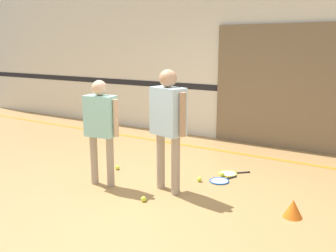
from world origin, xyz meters
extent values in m
plane|color=#A87F4C|center=(0.00, 0.00, 0.00)|extent=(16.00, 16.00, 0.00)
cube|color=silver|center=(0.00, 3.08, 1.60)|extent=(16.00, 0.06, 3.20)
cube|color=black|center=(0.00, 3.05, 1.02)|extent=(16.00, 0.01, 0.12)
cube|color=#756047|center=(0.96, 3.02, 1.12)|extent=(3.08, 0.05, 2.23)
cube|color=orange|center=(0.00, 2.24, 0.00)|extent=(14.40, 0.10, 0.01)
cylinder|color=tan|center=(-0.09, 0.18, 0.38)|extent=(0.11, 0.11, 0.76)
cylinder|color=tan|center=(0.19, 0.10, 0.38)|extent=(0.11, 0.11, 0.76)
cube|color=silver|center=(0.05, 0.14, 1.05)|extent=(0.49, 0.35, 0.60)
sphere|color=tan|center=(0.05, 0.14, 1.46)|extent=(0.22, 0.22, 0.22)
cylinder|color=tan|center=(-0.20, 0.21, 1.05)|extent=(0.08, 0.08, 0.54)
cylinder|color=tan|center=(0.30, 0.07, 1.05)|extent=(0.08, 0.08, 0.54)
cylinder|color=tan|center=(-0.94, -0.16, 0.34)|extent=(0.10, 0.10, 0.68)
cylinder|color=tan|center=(-0.69, -0.13, 0.34)|extent=(0.10, 0.10, 0.68)
cube|color=#99D8D1|center=(-0.82, -0.15, 0.95)|extent=(0.42, 0.27, 0.54)
sphere|color=#DBAD89|center=(-0.82, -0.15, 1.32)|extent=(0.20, 0.20, 0.20)
cylinder|color=#DBAD89|center=(-1.05, -0.18, 0.95)|extent=(0.07, 0.07, 0.48)
cylinder|color=#DBAD89|center=(-0.58, -0.12, 0.95)|extent=(0.07, 0.07, 0.48)
torus|color=blue|center=(0.48, 0.80, 0.01)|extent=(0.37, 0.37, 0.02)
cylinder|color=silver|center=(0.48, 0.80, 0.01)|extent=(0.24, 0.24, 0.01)
cylinder|color=black|center=(0.57, 1.00, 0.01)|extent=(0.10, 0.18, 0.02)
sphere|color=black|center=(0.61, 1.09, 0.01)|extent=(0.03, 0.03, 0.03)
torus|color=#C6D838|center=(0.46, 1.14, 0.01)|extent=(0.39, 0.39, 0.02)
cylinder|color=silver|center=(0.46, 1.14, 0.01)|extent=(0.24, 0.24, 0.01)
cylinder|color=black|center=(0.63, 1.30, 0.01)|extent=(0.17, 0.16, 0.02)
sphere|color=black|center=(0.71, 1.37, 0.01)|extent=(0.03, 0.03, 0.03)
sphere|color=#CCE038|center=(-0.02, -0.31, 0.03)|extent=(0.07, 0.07, 0.07)
sphere|color=#CCE038|center=(0.25, 0.65, 0.03)|extent=(0.07, 0.07, 0.07)
sphere|color=#CCE038|center=(0.44, 1.00, 0.03)|extent=(0.07, 0.07, 0.07)
sphere|color=#CCE038|center=(-1.05, 0.45, 0.03)|extent=(0.07, 0.07, 0.07)
cone|color=orange|center=(1.63, 0.21, 0.10)|extent=(0.22, 0.22, 0.21)
camera|label=1|loc=(2.48, -3.76, 1.87)|focal=40.00mm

